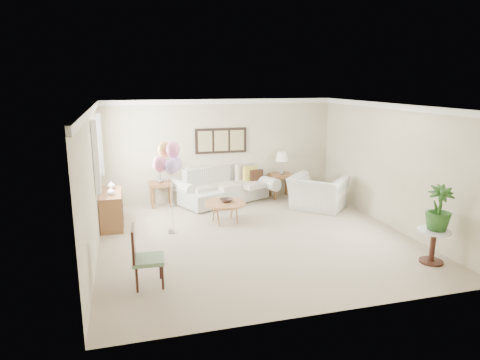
{
  "coord_description": "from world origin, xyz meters",
  "views": [
    {
      "loc": [
        -2.43,
        -7.7,
        3.05
      ],
      "look_at": [
        -0.15,
        0.6,
        1.05
      ],
      "focal_mm": 32.0,
      "sensor_mm": 36.0,
      "label": 1
    }
  ],
  "objects_px": {
    "sofa": "(224,188)",
    "coffee_table": "(225,204)",
    "balloon_cluster": "(169,159)",
    "armchair": "(318,193)",
    "accent_chair": "(143,255)"
  },
  "relations": [
    {
      "from": "sofa",
      "to": "armchair",
      "type": "xyz_separation_m",
      "value": [
        2.04,
        -1.22,
        0.04
      ]
    },
    {
      "from": "sofa",
      "to": "coffee_table",
      "type": "xyz_separation_m",
      "value": [
        -0.36,
        -1.61,
        0.05
      ]
    },
    {
      "from": "sofa",
      "to": "coffee_table",
      "type": "relative_size",
      "value": 3.17
    },
    {
      "from": "sofa",
      "to": "accent_chair",
      "type": "distance_m",
      "value": 4.78
    },
    {
      "from": "armchair",
      "to": "accent_chair",
      "type": "xyz_separation_m",
      "value": [
        -4.29,
        -3.0,
        0.09
      ]
    },
    {
      "from": "sofa",
      "to": "accent_chair",
      "type": "relative_size",
      "value": 2.97
    },
    {
      "from": "armchair",
      "to": "accent_chair",
      "type": "bearing_deg",
      "value": 80.38
    },
    {
      "from": "sofa",
      "to": "balloon_cluster",
      "type": "xyz_separation_m",
      "value": [
        -1.58,
        -1.99,
        1.18
      ]
    },
    {
      "from": "coffee_table",
      "to": "armchair",
      "type": "relative_size",
      "value": 0.72
    },
    {
      "from": "sofa",
      "to": "accent_chair",
      "type": "bearing_deg",
      "value": -118.0
    },
    {
      "from": "sofa",
      "to": "balloon_cluster",
      "type": "height_order",
      "value": "balloon_cluster"
    },
    {
      "from": "coffee_table",
      "to": "accent_chair",
      "type": "xyz_separation_m",
      "value": [
        -1.89,
        -2.62,
        0.08
      ]
    },
    {
      "from": "coffee_table",
      "to": "balloon_cluster",
      "type": "distance_m",
      "value": 1.71
    },
    {
      "from": "coffee_table",
      "to": "accent_chair",
      "type": "bearing_deg",
      "value": -125.81
    },
    {
      "from": "sofa",
      "to": "coffee_table",
      "type": "distance_m",
      "value": 1.65
    }
  ]
}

